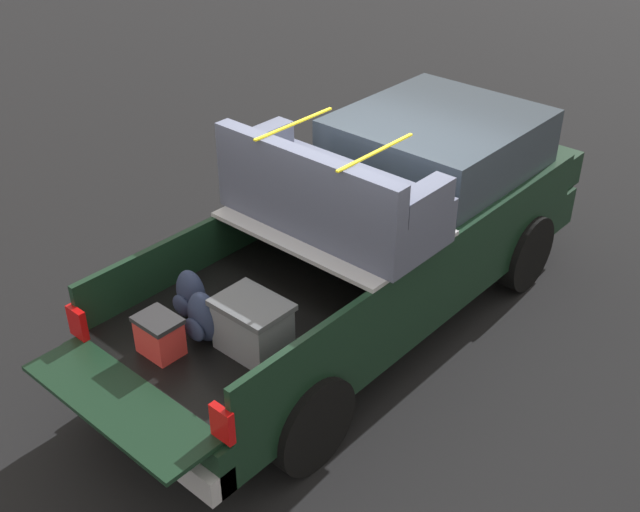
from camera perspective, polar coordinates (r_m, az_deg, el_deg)
The scene contains 2 objects.
ground_plane at distance 8.12m, azimuth 2.82°, elevation -4.92°, with size 40.00×40.00×0.00m, color black.
pickup_truck at distance 7.83m, azimuth 4.75°, elevation 2.15°, with size 6.05×2.06×2.23m.
Camera 1 is at (-5.12, -4.00, 4.87)m, focal length 43.46 mm.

